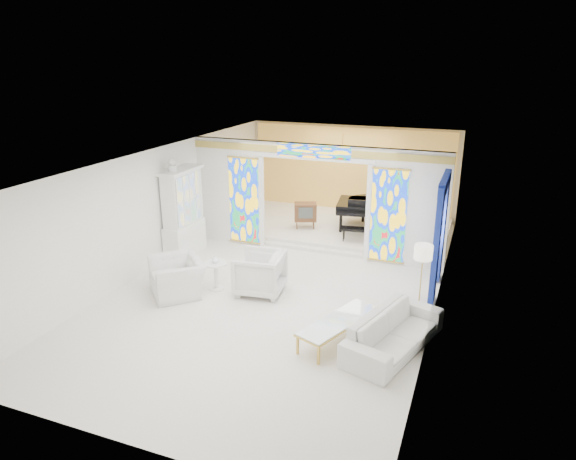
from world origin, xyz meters
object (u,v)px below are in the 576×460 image
at_px(armchair_right, 260,273).
at_px(grand_piano, 364,205).
at_px(tv_console, 305,212).
at_px(china_cabinet, 183,213).
at_px(sofa, 394,332).
at_px(armchair_left, 177,277).
at_px(coffee_table, 339,321).

distance_m(armchair_right, grand_piano, 5.23).
xyz_separation_m(grand_piano, tv_console, (-1.60, -0.79, -0.16)).
distance_m(china_cabinet, sofa, 6.81).
height_order(china_cabinet, sofa, china_cabinet).
bearing_deg(grand_piano, china_cabinet, -147.26).
relative_size(armchair_left, grand_piano, 0.48).
xyz_separation_m(sofa, tv_console, (-3.68, 5.59, 0.33)).
bearing_deg(tv_console, sofa, -77.52).
relative_size(china_cabinet, sofa, 1.13).
height_order(coffee_table, grand_piano, grand_piano).
relative_size(sofa, tv_console, 3.09).
bearing_deg(armchair_right, china_cabinet, -124.15).
height_order(armchair_left, grand_piano, grand_piano).
xyz_separation_m(china_cabinet, coffee_table, (5.14, -2.83, -0.77)).
height_order(armchair_right, tv_console, armchair_right).
bearing_deg(coffee_table, china_cabinet, 151.16).
relative_size(armchair_left, armchair_right, 1.18).
xyz_separation_m(armchair_left, sofa, (5.02, -0.58, -0.06)).
relative_size(armchair_left, coffee_table, 0.62).
xyz_separation_m(armchair_left, grand_piano, (2.93, 5.80, 0.43)).
xyz_separation_m(sofa, coffee_table, (-1.03, -0.07, 0.04)).
relative_size(coffee_table, grand_piano, 0.78).
relative_size(china_cabinet, armchair_left, 2.16).
distance_m(china_cabinet, armchair_right, 3.31).
height_order(sofa, tv_console, tv_console).
relative_size(sofa, grand_piano, 0.93).
bearing_deg(coffee_table, tv_console, 115.13).
bearing_deg(armchair_left, sofa, 39.16).
height_order(coffee_table, tv_console, tv_console).
xyz_separation_m(china_cabinet, armchair_right, (2.88, -1.46, -0.69)).
bearing_deg(tv_console, grand_piano, 5.36).
bearing_deg(grand_piano, armchair_left, -125.62).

